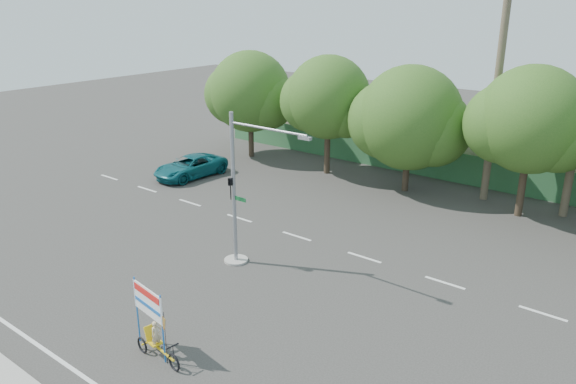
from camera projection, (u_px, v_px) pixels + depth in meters
The scene contains 11 objects.
ground at pixel (212, 315), 21.62m from camera, with size 120.00×120.00×0.00m, color #33302D.
fence at pixel (444, 165), 37.26m from camera, with size 38.00×0.08×2.00m, color #336B3D.
building_left at pixel (352, 120), 46.10m from camera, with size 12.00×8.00×4.00m, color beige.
tree_far_left at pixel (250, 94), 41.61m from camera, with size 7.14×6.00×7.96m.
tree_left at pixel (328, 100), 37.43m from camera, with size 6.66×5.60×8.07m.
tree_center at pixel (409, 121), 34.13m from camera, with size 7.62×6.40×7.85m.
tree_right at pixel (530, 123), 29.79m from camera, with size 6.90×5.80×8.36m.
palm_short at pixel (502, 49), 31.14m from camera, with size 3.73×3.79×14.45m.
traffic_signal at pixel (239, 204), 24.90m from camera, with size 4.72×1.10×7.00m.
trike_billboard at pixel (154, 328), 18.93m from camera, with size 2.61×0.80×2.58m.
pickup_truck at pixel (190, 167), 37.98m from camera, with size 2.39×5.19×1.44m, color #0D575F.
Camera 1 is at (13.93, -13.02, 11.63)m, focal length 35.00 mm.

